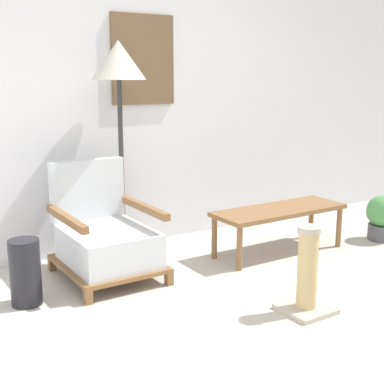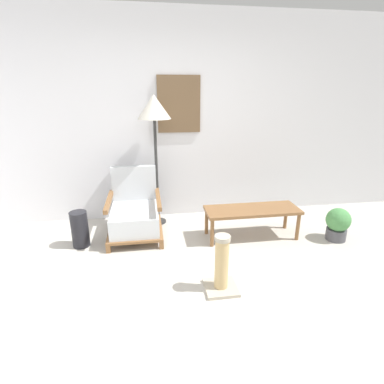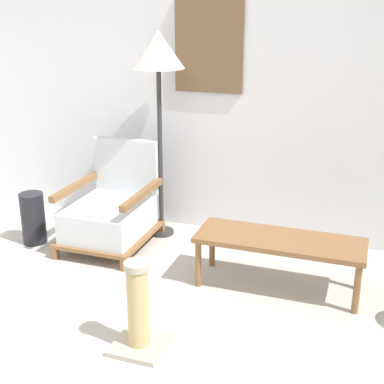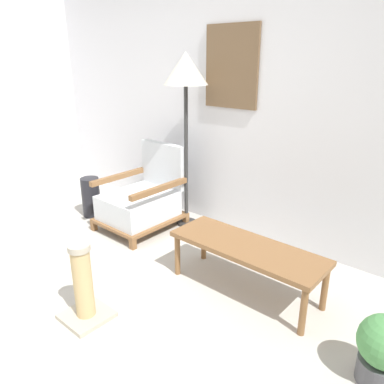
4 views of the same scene
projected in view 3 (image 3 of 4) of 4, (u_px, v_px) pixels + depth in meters
The scene contains 7 objects.
ground_plane at pixel (78, 367), 2.90m from camera, with size 14.00×14.00×0.00m, color #B7B2A8.
wall_back at pixel (201, 71), 4.33m from camera, with size 8.00×0.09×2.70m.
armchair at pixel (112, 211), 4.31m from camera, with size 0.64×0.76×0.81m.
floor_lamp at pixel (158, 58), 4.11m from camera, with size 0.41×0.41×1.68m.
coffee_table at pixel (280, 244), 3.62m from camera, with size 1.14×0.41×0.37m.
vase at pixel (33, 218), 4.36m from camera, with size 0.19×0.19×0.43m, color black.
scratching_post at pixel (138, 314), 3.00m from camera, with size 0.29×0.29×0.54m.
Camera 3 is at (1.39, -2.08, 1.87)m, focal length 50.00 mm.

